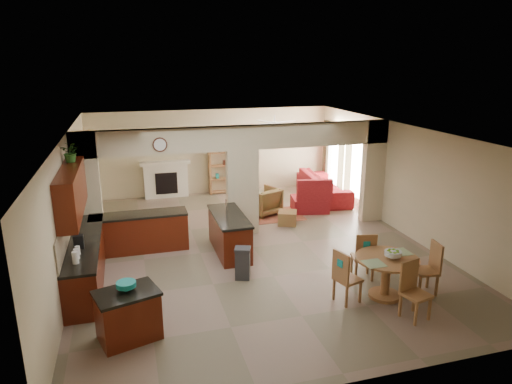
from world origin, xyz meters
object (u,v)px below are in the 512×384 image
object	(u,v)px
kitchen_island	(128,315)
dining_table	(386,271)
sofa	(323,186)
armchair	(263,201)

from	to	relation	value
kitchen_island	dining_table	bearing A→B (deg)	-16.05
kitchen_island	dining_table	world-z (taller)	kitchen_island
kitchen_island	sofa	distance (m)	8.91
kitchen_island	sofa	world-z (taller)	kitchen_island
dining_table	sofa	distance (m)	6.49
sofa	dining_table	bearing A→B (deg)	172.42
kitchen_island	dining_table	size ratio (longest dim) A/B	0.95
dining_table	armchair	size ratio (longest dim) A/B	1.37
kitchen_island	armchair	distance (m)	6.63
kitchen_island	armchair	size ratio (longest dim) A/B	1.31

